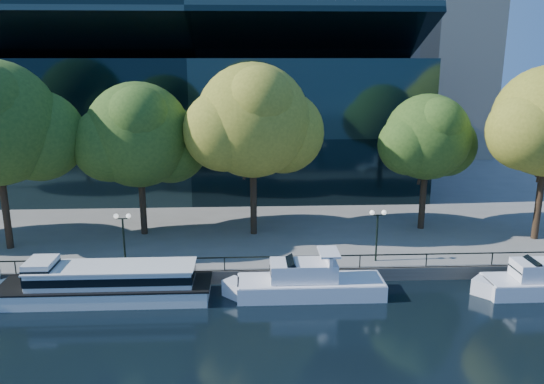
{
  "coord_description": "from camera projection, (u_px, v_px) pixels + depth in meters",
  "views": [
    {
      "loc": [
        1.76,
        -33.08,
        16.2
      ],
      "look_at": [
        3.71,
        8.0,
        5.63
      ],
      "focal_mm": 35.0,
      "sensor_mm": 36.0,
      "label": 1
    }
  ],
  "objects": [
    {
      "name": "tree_4",
      "position": [
        429.0,
        139.0,
        46.18
      ],
      "size": [
        9.35,
        7.67,
        12.1
      ],
      "color": "black",
      "rests_on": "promenade"
    },
    {
      "name": "tour_boat",
      "position": [
        100.0,
        282.0,
        36.08
      ],
      "size": [
        15.54,
        3.47,
        2.95
      ],
      "color": "white",
      "rests_on": "ground"
    },
    {
      "name": "convention_building",
      "position": [
        200.0,
        121.0,
        64.41
      ],
      "size": [
        50.0,
        24.57,
        21.43
      ],
      "color": "black",
      "rests_on": "ground"
    },
    {
      "name": "ground",
      "position": [
        223.0,
        302.0,
        35.96
      ],
      "size": [
        160.0,
        160.0,
        0.0
      ],
      "primitive_type": "plane",
      "color": "black",
      "rests_on": "ground"
    },
    {
      "name": "tree_3",
      "position": [
        255.0,
        123.0,
        44.33
      ],
      "size": [
        12.01,
        9.84,
        14.77
      ],
      "color": "black",
      "rests_on": "promenade"
    },
    {
      "name": "lamp_2",
      "position": [
        377.0,
        224.0,
        39.85
      ],
      "size": [
        1.26,
        0.36,
        4.03
      ],
      "color": "black",
      "rests_on": "promenade"
    },
    {
      "name": "tree_2",
      "position": [
        141.0,
        137.0,
        44.63
      ],
      "size": [
        11.1,
        9.1,
        13.2
      ],
      "color": "black",
      "rests_on": "promenade"
    },
    {
      "name": "lamp_1",
      "position": [
        123.0,
        227.0,
        38.98
      ],
      "size": [
        1.26,
        0.36,
        4.03
      ],
      "color": "black",
      "rests_on": "promenade"
    },
    {
      "name": "railing",
      "position": [
        224.0,
        258.0,
        38.62
      ],
      "size": [
        88.2,
        0.08,
        0.99
      ],
      "color": "black",
      "rests_on": "promenade"
    },
    {
      "name": "cruiser_far",
      "position": [
        541.0,
        281.0,
        36.95
      ],
      "size": [
        9.5,
        2.63,
        3.1
      ],
      "color": "white",
      "rests_on": "ground"
    },
    {
      "name": "cruiser_near",
      "position": [
        304.0,
        282.0,
        36.72
      ],
      "size": [
        11.25,
        2.9,
        3.26
      ],
      "color": "white",
      "rests_on": "ground"
    },
    {
      "name": "promenade",
      "position": [
        234.0,
        177.0,
        71.02
      ],
      "size": [
        90.0,
        67.08,
        1.0
      ],
      "color": "slate",
      "rests_on": "ground"
    }
  ]
}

